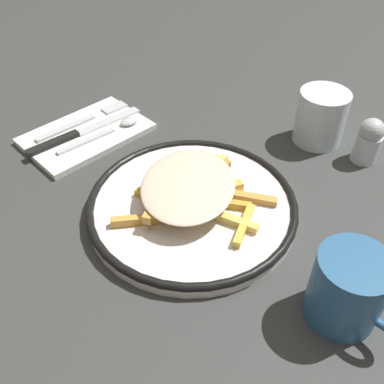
# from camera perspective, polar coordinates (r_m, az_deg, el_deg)

# --- Properties ---
(ground_plane) EXTENTS (2.60, 2.60, 0.00)m
(ground_plane) POSITION_cam_1_polar(r_m,az_deg,el_deg) (0.60, 0.00, -2.58)
(ground_plane) COLOR #353736
(plate) EXTENTS (0.29, 0.29, 0.02)m
(plate) POSITION_cam_1_polar(r_m,az_deg,el_deg) (0.59, 0.00, -1.79)
(plate) COLOR silver
(plate) RESTS_ON ground_plane
(fries_heap) EXTENTS (0.20, 0.21, 0.03)m
(fries_heap) POSITION_cam_1_polar(r_m,az_deg,el_deg) (0.58, -0.06, 0.72)
(fries_heap) COLOR #F3C561
(fries_heap) RESTS_ON plate
(napkin) EXTENTS (0.14, 0.21, 0.01)m
(napkin) POSITION_cam_1_polar(r_m,az_deg,el_deg) (0.75, -13.85, 7.52)
(napkin) COLOR white
(napkin) RESTS_ON ground_plane
(fork) EXTENTS (0.02, 0.18, 0.01)m
(fork) POSITION_cam_1_polar(r_m,az_deg,el_deg) (0.78, -14.24, 9.18)
(fork) COLOR silver
(fork) RESTS_ON napkin
(knife) EXTENTS (0.02, 0.21, 0.01)m
(knife) POSITION_cam_1_polar(r_m,az_deg,el_deg) (0.74, -15.20, 7.45)
(knife) COLOR black
(knife) RESTS_ON napkin
(spoon) EXTENTS (0.02, 0.15, 0.01)m
(spoon) POSITION_cam_1_polar(r_m,az_deg,el_deg) (0.74, -10.51, 8.26)
(spoon) COLOR silver
(spoon) RESTS_ON napkin
(water_glass) EXTENTS (0.08, 0.08, 0.09)m
(water_glass) POSITION_cam_1_polar(r_m,az_deg,el_deg) (0.73, 16.74, 9.52)
(water_glass) COLOR silver
(water_glass) RESTS_ON ground_plane
(coffee_mug) EXTENTS (0.11, 0.08, 0.09)m
(coffee_mug) POSITION_cam_1_polar(r_m,az_deg,el_deg) (0.49, 20.11, -12.09)
(coffee_mug) COLOR #2E5F8B
(coffee_mug) RESTS_ON ground_plane
(salt_shaker) EXTENTS (0.04, 0.04, 0.07)m
(salt_shaker) POSITION_cam_1_polar(r_m,az_deg,el_deg) (0.72, 22.43, 6.35)
(salt_shaker) COLOR silver
(salt_shaker) RESTS_ON ground_plane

